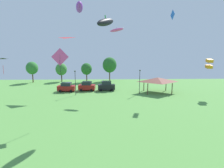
{
  "coord_description": "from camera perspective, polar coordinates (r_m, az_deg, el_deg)",
  "views": [
    {
      "loc": [
        -1.66,
        -1.11,
        9.44
      ],
      "look_at": [
        -1.18,
        14.56,
        6.59
      ],
      "focal_mm": 28.0,
      "sensor_mm": 36.0,
      "label": 1
    }
  ],
  "objects": [
    {
      "name": "parked_car_third_from_left",
      "position": [
        43.34,
        -1.83,
        -0.65
      ],
      "size": [
        4.19,
        1.99,
        2.43
      ],
      "rotation": [
        0.0,
        0.0,
        0.02
      ],
      "color": "black",
      "rests_on": "ground"
    },
    {
      "name": "parked_car_second_from_left",
      "position": [
        43.76,
        -8.2,
        -0.71
      ],
      "size": [
        4.15,
        2.32,
        2.32
      ],
      "rotation": [
        0.0,
        0.0,
        -0.07
      ],
      "color": "maroon",
      "rests_on": "ground"
    },
    {
      "name": "kite_flying_0",
      "position": [
        42.83,
        19.18,
        20.6
      ],
      "size": [
        0.16,
        2.19,
        2.2
      ],
      "color": "blue"
    },
    {
      "name": "kite_flying_3",
      "position": [
        40.33,
        -15.33,
        12.58
      ],
      "size": [
        3.38,
        2.54,
        0.43
      ],
      "color": "red"
    },
    {
      "name": "kite_flying_5",
      "position": [
        42.85,
        29.17,
        5.81
      ],
      "size": [
        1.27,
        1.36,
        2.1
      ],
      "color": "orange"
    },
    {
      "name": "treeline_tree_2",
      "position": [
        56.54,
        -8.33,
        4.86
      ],
      "size": [
        3.43,
        3.43,
        6.07
      ],
      "color": "brown",
      "rests_on": "ground"
    },
    {
      "name": "treeline_tree_1",
      "position": [
        59.18,
        -16.23,
        4.63
      ],
      "size": [
        3.6,
        3.6,
        5.98
      ],
      "color": "brown",
      "rests_on": "ground"
    },
    {
      "name": "kite_flying_9",
      "position": [
        34.75,
        -10.61,
        23.37
      ],
      "size": [
        2.02,
        5.61,
        1.86
      ],
      "color": "purple"
    },
    {
      "name": "kite_flying_8",
      "position": [
        36.46,
        -32.01,
        6.17
      ],
      "size": [
        1.93,
        1.88,
        2.47
      ],
      "color": "black"
    },
    {
      "name": "light_post_1",
      "position": [
        40.2,
        9.01,
        1.21
      ],
      "size": [
        0.36,
        0.2,
        5.54
      ],
      "color": "#2D2D33",
      "rests_on": "ground"
    },
    {
      "name": "kite_flying_1",
      "position": [
        25.96,
        -2.1,
        19.53
      ],
      "size": [
        3.08,
        4.62,
        2.0
      ],
      "color": "black"
    },
    {
      "name": "park_pavilion",
      "position": [
        42.49,
        14.68,
        1.38
      ],
      "size": [
        7.19,
        5.31,
        3.6
      ],
      "color": "brown",
      "rests_on": "ground"
    },
    {
      "name": "treeline_tree_0",
      "position": [
        60.32,
        -24.65,
        4.75
      ],
      "size": [
        3.62,
        3.62,
        6.57
      ],
      "color": "brown",
      "rests_on": "ground"
    },
    {
      "name": "treeline_tree_3",
      "position": [
        58.07,
        -0.79,
        6.23
      ],
      "size": [
        4.61,
        4.61,
        7.84
      ],
      "color": "brown",
      "rests_on": "ground"
    },
    {
      "name": "parked_car_leftmost",
      "position": [
        43.81,
        -14.64,
        -0.97
      ],
      "size": [
        4.21,
        2.2,
        2.24
      ],
      "rotation": [
        0.0,
        0.0,
        -0.03
      ],
      "color": "maroon",
      "rests_on": "ground"
    },
    {
      "name": "kite_flying_7",
      "position": [
        24.57,
        -16.6,
        8.12
      ],
      "size": [
        2.35,
        0.43,
        4.72
      ],
      "color": "#E54C93"
    },
    {
      "name": "kite_flying_4",
      "position": [
        39.89,
        1.56,
        17.23
      ],
      "size": [
        3.08,
        0.95,
        1.19
      ],
      "color": "#E54C93"
    },
    {
      "name": "light_post_0",
      "position": [
        39.23,
        -11.89,
        0.86
      ],
      "size": [
        0.36,
        0.2,
        5.49
      ],
      "color": "#2D2D33",
      "rests_on": "ground"
    }
  ]
}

